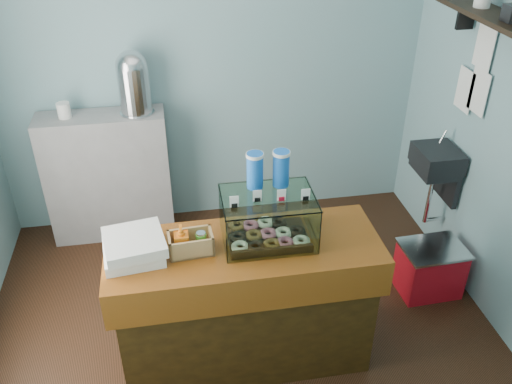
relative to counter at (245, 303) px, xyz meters
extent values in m
plane|color=black|center=(0.00, 0.25, -0.46)|extent=(3.50, 3.50, 0.00)
cube|color=#78A8AF|center=(0.00, 1.75, 0.94)|extent=(3.50, 0.04, 2.80)
cube|color=#78A8AF|center=(0.00, -1.25, 0.94)|extent=(3.50, 0.04, 2.80)
cube|color=black|center=(1.58, 0.80, 0.44)|extent=(0.30, 0.35, 0.15)
cube|color=black|center=(1.71, 0.80, 0.24)|extent=(0.04, 0.30, 0.35)
cylinder|color=silver|center=(1.65, 0.90, 0.56)|extent=(0.02, 0.02, 0.12)
cylinder|color=silver|center=(1.58, 0.80, 0.09)|extent=(0.04, 0.04, 0.45)
cube|color=black|center=(1.60, 0.55, 1.54)|extent=(0.25, 1.00, 0.03)
cube|color=black|center=(1.67, 0.95, 1.44)|extent=(0.12, 0.03, 0.18)
cube|color=white|center=(1.73, 0.70, 0.99)|extent=(0.01, 0.21, 0.30)
cube|color=white|center=(1.73, 0.87, 0.94)|extent=(0.01, 0.21, 0.30)
cube|color=white|center=(1.73, 0.75, 1.29)|extent=(0.01, 0.21, 0.30)
cube|color=#41280C|center=(0.00, 0.00, -0.04)|extent=(1.50, 0.56, 0.84)
cube|color=#532C0B|center=(0.00, 0.00, 0.41)|extent=(1.60, 0.60, 0.06)
cube|color=#532C0B|center=(0.00, -0.28, 0.29)|extent=(1.60, 0.04, 0.18)
cube|color=gray|center=(-0.90, 1.57, 0.09)|extent=(1.00, 0.32, 1.10)
cube|color=black|center=(0.14, 0.05, 0.45)|extent=(0.47, 0.34, 0.02)
torus|color=silver|center=(-0.03, -0.06, 0.48)|extent=(0.10, 0.10, 0.03)
torus|color=black|center=(0.06, -0.06, 0.48)|extent=(0.10, 0.10, 0.03)
torus|color=brown|center=(0.14, -0.06, 0.48)|extent=(0.10, 0.10, 0.03)
torus|color=#D36389|center=(0.23, -0.06, 0.48)|extent=(0.10, 0.10, 0.03)
torus|color=silver|center=(0.32, -0.06, 0.48)|extent=(0.10, 0.10, 0.03)
torus|color=black|center=(-0.03, 0.05, 0.48)|extent=(0.10, 0.10, 0.03)
torus|color=brown|center=(0.06, 0.05, 0.48)|extent=(0.10, 0.10, 0.03)
torus|color=#D36389|center=(0.14, 0.05, 0.48)|extent=(0.10, 0.10, 0.03)
torus|color=silver|center=(0.23, 0.05, 0.48)|extent=(0.10, 0.10, 0.03)
torus|color=black|center=(0.32, 0.04, 0.48)|extent=(0.10, 0.10, 0.03)
torus|color=brown|center=(-0.03, 0.16, 0.48)|extent=(0.10, 0.10, 0.03)
torus|color=#D36389|center=(0.06, 0.15, 0.48)|extent=(0.10, 0.10, 0.03)
torus|color=silver|center=(0.15, 0.15, 0.48)|extent=(0.10, 0.10, 0.03)
torus|color=black|center=(0.23, 0.15, 0.48)|extent=(0.10, 0.10, 0.03)
cube|color=white|center=(0.14, -0.14, 0.58)|extent=(0.52, 0.01, 0.28)
cube|color=white|center=(0.15, 0.24, 0.58)|extent=(0.52, 0.01, 0.28)
cube|color=white|center=(-0.12, 0.05, 0.58)|extent=(0.01, 0.38, 0.28)
cube|color=white|center=(0.40, 0.04, 0.58)|extent=(0.01, 0.38, 0.28)
cube|color=white|center=(0.14, 0.05, 0.73)|extent=(0.54, 0.40, 0.01)
cube|color=white|center=(-0.06, 0.00, 0.77)|extent=(0.05, 0.00, 0.07)
cube|color=black|center=(-0.06, 0.00, 0.74)|extent=(0.03, 0.02, 0.02)
cube|color=white|center=(0.08, 0.00, 0.77)|extent=(0.05, 0.00, 0.07)
cube|color=black|center=(0.08, 0.00, 0.74)|extent=(0.03, 0.02, 0.02)
cube|color=white|center=(0.21, 0.00, 0.77)|extent=(0.05, 0.00, 0.07)
cube|color=#AB0D22|center=(0.21, 0.00, 0.74)|extent=(0.03, 0.02, 0.02)
cube|color=white|center=(0.34, -0.01, 0.77)|extent=(0.05, 0.00, 0.07)
cube|color=black|center=(0.34, -0.01, 0.74)|extent=(0.03, 0.02, 0.02)
cylinder|color=blue|center=(0.09, 0.17, 0.84)|extent=(0.09, 0.09, 0.22)
cylinder|color=white|center=(0.09, 0.17, 0.94)|extent=(0.10, 0.10, 0.02)
cylinder|color=blue|center=(0.24, 0.16, 0.84)|extent=(0.09, 0.09, 0.22)
cylinder|color=white|center=(0.24, 0.16, 0.94)|extent=(0.10, 0.10, 0.02)
cube|color=tan|center=(-0.31, 0.00, 0.45)|extent=(0.26, 0.16, 0.01)
cube|color=tan|center=(-0.30, -0.07, 0.50)|extent=(0.25, 0.03, 0.12)
cube|color=tan|center=(-0.31, 0.07, 0.50)|extent=(0.25, 0.03, 0.12)
cube|color=tan|center=(-0.42, -0.01, 0.50)|extent=(0.02, 0.15, 0.12)
cube|color=tan|center=(-0.19, 0.01, 0.50)|extent=(0.02, 0.15, 0.12)
imported|color=orange|center=(-0.36, 0.00, 0.54)|extent=(0.08, 0.09, 0.18)
cylinder|color=green|center=(-0.25, 0.00, 0.50)|extent=(0.06, 0.06, 0.10)
cylinder|color=silver|center=(-0.25, 0.00, 0.56)|extent=(0.05, 0.05, 0.01)
cube|color=white|center=(-0.63, 0.02, 0.47)|extent=(0.36, 0.36, 0.06)
cube|color=white|center=(-0.62, 0.01, 0.54)|extent=(0.37, 0.37, 0.06)
cylinder|color=silver|center=(-0.60, 1.57, 0.65)|extent=(0.27, 0.27, 0.01)
cylinder|color=silver|center=(-0.60, 1.57, 0.84)|extent=(0.24, 0.24, 0.37)
sphere|color=silver|center=(-0.60, 1.57, 1.02)|extent=(0.24, 0.24, 0.24)
cube|color=red|center=(1.45, 0.39, -0.27)|extent=(0.44, 0.34, 0.38)
cube|color=silver|center=(1.45, 0.39, -0.07)|extent=(0.47, 0.36, 0.02)
camera|label=1|loc=(-0.36, -2.46, 2.36)|focal=38.00mm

